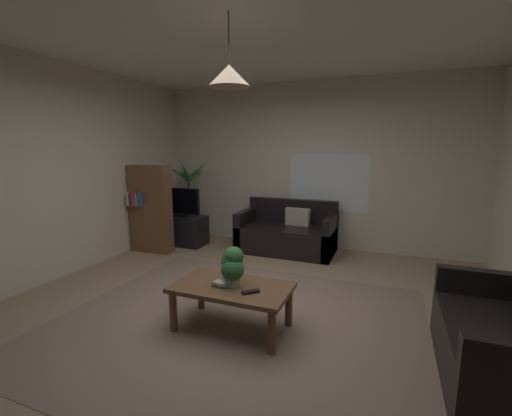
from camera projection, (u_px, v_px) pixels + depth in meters
floor at (245, 315)px, 3.47m from camera, size 5.28×5.41×0.02m
rug at (237, 323)px, 3.28m from camera, size 3.43×2.98×0.01m
wall_back at (310, 166)px, 5.73m from camera, size 5.40×0.06×2.75m
wall_left at (47, 172)px, 4.21m from camera, size 0.06×5.41×2.75m
ceiling at (243, 22)px, 2.99m from camera, size 5.28×5.41×0.02m
window_pane at (328, 183)px, 5.63m from camera, size 1.30×0.01×0.94m
couch_under_window at (287, 235)px, 5.55m from camera, size 1.53×0.82×0.82m
coffee_table at (232, 292)px, 3.14m from camera, size 1.08×0.61×0.43m
book_on_table_0 at (221, 285)px, 3.10m from camera, size 0.17×0.11×0.02m
book_on_table_1 at (220, 283)px, 3.09m from camera, size 0.13×0.10×0.02m
remote_on_table_0 at (250, 292)px, 2.96m from camera, size 0.15×0.15×0.02m
potted_plant_on_table at (232, 265)px, 3.11m from camera, size 0.23×0.24×0.36m
tv_stand at (181, 230)px, 5.98m from camera, size 0.90×0.44×0.50m
tv at (179, 202)px, 5.87m from camera, size 0.79×0.16×0.50m
potted_palm_corner at (190, 206)px, 6.35m from camera, size 0.81×0.79×1.47m
bookshelf_corner at (150, 209)px, 5.46m from camera, size 0.70×0.31×1.40m
pendant_lamp at (229, 76)px, 2.81m from camera, size 0.36×0.36×0.58m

